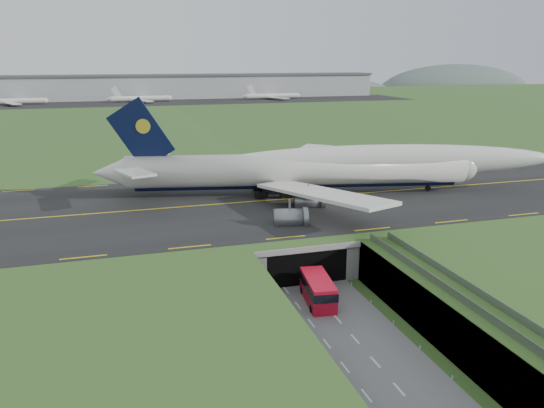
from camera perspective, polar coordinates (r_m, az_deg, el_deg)
name	(u,v)px	position (r m, az deg, el deg)	size (l,w,h in m)	color
ground	(329,310)	(70.21, 6.11, -11.30)	(900.00, 900.00, 0.00)	#375923
airfield_deck	(329,289)	(68.92, 6.18, -9.07)	(800.00, 800.00, 6.00)	gray
trench_road	(353,338)	(64.14, 8.74, -14.05)	(12.00, 75.00, 0.20)	slate
taxiway	(261,201)	(97.37, -1.20, 0.30)	(800.00, 44.00, 0.18)	black
tunnel_portal	(288,244)	(83.30, 1.78, -4.33)	(17.00, 22.30, 6.00)	gray
guideway	(507,332)	(58.71, 23.97, -12.45)	(3.00, 53.00, 7.05)	#A8A8A3
jumbo_jet	(330,168)	(102.57, 6.29, 3.92)	(88.80, 57.34, 19.37)	silver
shuttle_tram	(318,290)	(71.18, 4.96, -9.19)	(4.32, 8.91, 3.47)	red
cargo_terminal	(152,87)	(358.40, -12.82, 12.22)	(320.00, 67.00, 15.60)	#B2B2B2
distant_hills	(214,99)	(497.05, -6.24, 11.21)	(700.00, 91.00, 60.00)	#54655D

